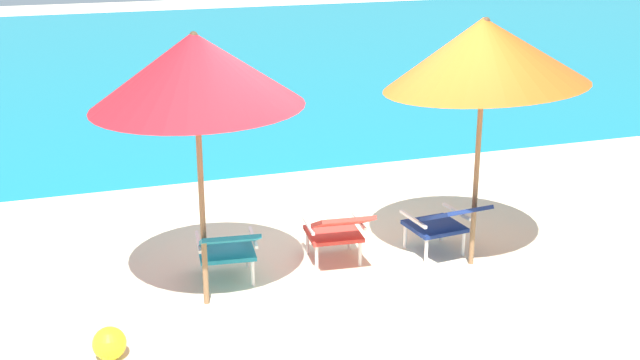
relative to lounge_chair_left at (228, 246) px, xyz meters
The scene contains 8 objects.
ground_plane 4.21m from the lounge_chair_left, 74.83° to the left, with size 40.00×40.00×0.00m, color beige.
ocean_band 12.16m from the lounge_chair_left, 84.83° to the left, with size 40.00×18.00×0.01m, color teal.
lounge_chair_left is the anchor object (origin of this frame).
lounge_chair_center 1.12m from the lounge_chair_left, ahead, with size 0.62×0.92×0.68m.
lounge_chair_right 2.20m from the lounge_chair_left, ahead, with size 0.62×0.92×0.68m.
beach_umbrella_left 1.77m from the lounge_chair_left, 133.97° to the right, with size 1.95×1.94×2.46m.
beach_umbrella_right 2.97m from the lounge_chair_left, ahead, with size 2.72×2.72×2.52m.
beach_ball 1.55m from the lounge_chair_left, 140.35° to the right, with size 0.27×0.27×0.27m, color yellow.
Camera 1 is at (-2.52, -6.95, 3.43)m, focal length 46.09 mm.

